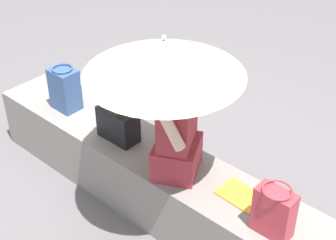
# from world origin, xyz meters

# --- Properties ---
(ground_plane) EXTENTS (14.00, 14.00, 0.00)m
(ground_plane) POSITION_xyz_m (0.00, 0.00, 0.00)
(ground_plane) COLOR #605B5E
(stone_bench) EXTENTS (3.11, 0.50, 0.49)m
(stone_bench) POSITION_xyz_m (0.00, 0.00, 0.24)
(stone_bench) COLOR gray
(stone_bench) RESTS_ON ground
(person_seated) EXTENTS (0.41, 0.51, 0.90)m
(person_seated) POSITION_xyz_m (0.18, -0.03, 0.88)
(person_seated) COLOR #992D38
(person_seated) RESTS_ON stone_bench
(parasol) EXTENTS (0.96, 0.96, 0.99)m
(parasol) POSITION_xyz_m (0.14, -0.11, 1.34)
(parasol) COLOR #B7B7BC
(parasol) RESTS_ON stone_bench
(handbag_black) EXTENTS (0.23, 0.17, 0.32)m
(handbag_black) POSITION_xyz_m (0.96, -0.09, 0.65)
(handbag_black) COLOR #B2333D
(handbag_black) RESTS_ON stone_bench
(tote_bag_canvas) EXTENTS (0.30, 0.22, 0.26)m
(tote_bag_canvas) POSITION_xyz_m (-0.37, -0.04, 0.62)
(tote_bag_canvas) COLOR black
(tote_bag_canvas) RESTS_ON stone_bench
(shoulder_bag_spare) EXTENTS (0.21, 0.16, 0.36)m
(shoulder_bag_spare) POSITION_xyz_m (-0.97, -0.03, 0.66)
(shoulder_bag_spare) COLOR #335184
(shoulder_bag_spare) RESTS_ON stone_bench
(magazine) EXTENTS (0.29, 0.22, 0.01)m
(magazine) POSITION_xyz_m (0.65, 0.04, 0.50)
(magazine) COLOR gold
(magazine) RESTS_ON stone_bench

